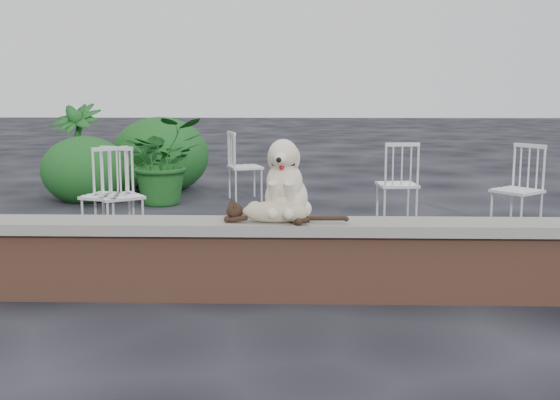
{
  "coord_description": "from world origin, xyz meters",
  "views": [
    {
      "loc": [
        0.26,
        -4.88,
        1.54
      ],
      "look_at": [
        0.12,
        0.2,
        0.7
      ],
      "focal_mm": 44.0,
      "sensor_mm": 36.0,
      "label": 1
    }
  ],
  "objects_px": {
    "cat": "(275,210)",
    "potted_plant_a": "(163,161)",
    "chair_d": "(517,189)",
    "chair_e": "(245,166)",
    "chair_c": "(397,183)",
    "dog": "(286,178)",
    "chair_a": "(118,195)",
    "chair_b": "(108,194)",
    "potted_plant_b": "(76,151)"
  },
  "relations": [
    {
      "from": "dog",
      "to": "chair_e",
      "type": "xyz_separation_m",
      "value": [
        -0.65,
        4.37,
        -0.41
      ]
    },
    {
      "from": "chair_e",
      "to": "chair_b",
      "type": "relative_size",
      "value": 1.0
    },
    {
      "from": "chair_d",
      "to": "potted_plant_b",
      "type": "relative_size",
      "value": 0.72
    },
    {
      "from": "chair_e",
      "to": "chair_a",
      "type": "bearing_deg",
      "value": 137.98
    },
    {
      "from": "dog",
      "to": "chair_d",
      "type": "distance_m",
      "value": 3.34
    },
    {
      "from": "dog",
      "to": "chair_b",
      "type": "distance_m",
      "value": 2.61
    },
    {
      "from": "chair_e",
      "to": "dog",
      "type": "bearing_deg",
      "value": 168.91
    },
    {
      "from": "chair_b",
      "to": "chair_c",
      "type": "bearing_deg",
      "value": 34.92
    },
    {
      "from": "chair_a",
      "to": "potted_plant_b",
      "type": "height_order",
      "value": "potted_plant_b"
    },
    {
      "from": "chair_b",
      "to": "dog",
      "type": "bearing_deg",
      "value": -26.29
    },
    {
      "from": "chair_b",
      "to": "chair_a",
      "type": "xyz_separation_m",
      "value": [
        0.12,
        -0.03,
        0.0
      ]
    },
    {
      "from": "cat",
      "to": "chair_a",
      "type": "height_order",
      "value": "chair_a"
    },
    {
      "from": "chair_d",
      "to": "potted_plant_b",
      "type": "height_order",
      "value": "potted_plant_b"
    },
    {
      "from": "chair_d",
      "to": "potted_plant_a",
      "type": "xyz_separation_m",
      "value": [
        -4.11,
        1.72,
        0.11
      ]
    },
    {
      "from": "chair_e",
      "to": "chair_a",
      "type": "height_order",
      "value": "same"
    },
    {
      "from": "chair_d",
      "to": "potted_plant_a",
      "type": "height_order",
      "value": "potted_plant_a"
    },
    {
      "from": "dog",
      "to": "chair_c",
      "type": "xyz_separation_m",
      "value": [
        1.2,
        2.72,
        -0.41
      ]
    },
    {
      "from": "chair_b",
      "to": "potted_plant_a",
      "type": "bearing_deg",
      "value": 104.74
    },
    {
      "from": "chair_e",
      "to": "chair_b",
      "type": "xyz_separation_m",
      "value": [
        -1.19,
        -2.56,
        0.0
      ]
    },
    {
      "from": "chair_b",
      "to": "potted_plant_b",
      "type": "distance_m",
      "value": 2.97
    },
    {
      "from": "dog",
      "to": "chair_a",
      "type": "xyz_separation_m",
      "value": [
        -1.72,
        1.78,
        -0.41
      ]
    },
    {
      "from": "dog",
      "to": "cat",
      "type": "distance_m",
      "value": 0.27
    },
    {
      "from": "chair_d",
      "to": "potted_plant_a",
      "type": "relative_size",
      "value": 0.81
    },
    {
      "from": "cat",
      "to": "potted_plant_b",
      "type": "height_order",
      "value": "potted_plant_b"
    },
    {
      "from": "chair_c",
      "to": "chair_a",
      "type": "distance_m",
      "value": 3.06
    },
    {
      "from": "cat",
      "to": "chair_e",
      "type": "distance_m",
      "value": 4.56
    },
    {
      "from": "dog",
      "to": "chair_c",
      "type": "height_order",
      "value": "dog"
    },
    {
      "from": "cat",
      "to": "potted_plant_a",
      "type": "relative_size",
      "value": 0.9
    },
    {
      "from": "chair_a",
      "to": "potted_plant_a",
      "type": "height_order",
      "value": "potted_plant_a"
    },
    {
      "from": "chair_c",
      "to": "chair_e",
      "type": "distance_m",
      "value": 2.48
    },
    {
      "from": "chair_d",
      "to": "cat",
      "type": "bearing_deg",
      "value": -84.69
    },
    {
      "from": "chair_d",
      "to": "chair_a",
      "type": "bearing_deg",
      "value": -122.19
    },
    {
      "from": "dog",
      "to": "potted_plant_b",
      "type": "distance_m",
      "value": 5.44
    },
    {
      "from": "chair_d",
      "to": "chair_e",
      "type": "distance_m",
      "value": 3.7
    },
    {
      "from": "chair_a",
      "to": "chair_b",
      "type": "bearing_deg",
      "value": 132.34
    },
    {
      "from": "dog",
      "to": "chair_e",
      "type": "distance_m",
      "value": 4.44
    },
    {
      "from": "chair_c",
      "to": "chair_e",
      "type": "bearing_deg",
      "value": -48.08
    },
    {
      "from": "cat",
      "to": "chair_b",
      "type": "height_order",
      "value": "chair_b"
    },
    {
      "from": "chair_d",
      "to": "chair_b",
      "type": "bearing_deg",
      "value": -122.72
    },
    {
      "from": "cat",
      "to": "potted_plant_a",
      "type": "distance_m",
      "value": 4.45
    },
    {
      "from": "chair_a",
      "to": "dog",
      "type": "bearing_deg",
      "value": -81.25
    },
    {
      "from": "dog",
      "to": "chair_c",
      "type": "relative_size",
      "value": 0.64
    },
    {
      "from": "potted_plant_a",
      "to": "potted_plant_b",
      "type": "bearing_deg",
      "value": 158.48
    },
    {
      "from": "chair_c",
      "to": "potted_plant_a",
      "type": "height_order",
      "value": "potted_plant_a"
    },
    {
      "from": "chair_b",
      "to": "potted_plant_b",
      "type": "bearing_deg",
      "value": 131.95
    },
    {
      "from": "chair_a",
      "to": "chair_c",
      "type": "bearing_deg",
      "value": -17.5
    },
    {
      "from": "chair_c",
      "to": "potted_plant_a",
      "type": "bearing_deg",
      "value": -29.99
    },
    {
      "from": "dog",
      "to": "chair_d",
      "type": "relative_size",
      "value": 0.64
    },
    {
      "from": "chair_e",
      "to": "potted_plant_b",
      "type": "xyz_separation_m",
      "value": [
        -2.38,
        0.15,
        0.19
      ]
    },
    {
      "from": "cat",
      "to": "chair_c",
      "type": "height_order",
      "value": "chair_c"
    }
  ]
}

